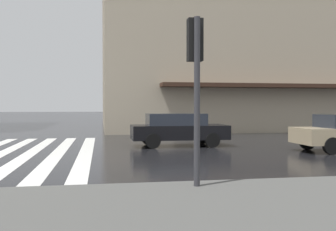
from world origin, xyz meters
TOP-DOWN VIEW (x-y plane):
  - zebra_crossing at (4.00, -1.33)m, footprint 13.00×5.50m
  - haussmann_block_corner at (22.38, -15.64)m, footprint 20.97×22.04m
  - traffic_signal_post at (-3.41, -6.25)m, footprint 0.44×0.30m
  - car_black at (5.50, -7.67)m, footprint 1.85×4.10m

SIDE VIEW (x-z plane):
  - zebra_crossing at x=4.00m, z-range 0.00..0.01m
  - car_black at x=5.50m, z-range 0.05..1.46m
  - traffic_signal_post at x=-3.41m, z-range 0.89..4.22m
  - haussmann_block_corner at x=22.38m, z-range -0.22..20.41m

